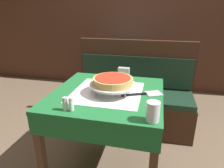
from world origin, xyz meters
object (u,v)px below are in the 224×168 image
Objects in this scene: pepper_shaker at (71,104)px; napkin_holder at (124,72)px; booth_bench at (132,102)px; pizza_server at (144,94)px; deep_dish_pizza at (113,81)px; dining_table_front at (107,104)px; salt_shaker at (65,104)px; pizza_pan_stand at (113,85)px; water_glass_near at (153,112)px; condiment_caddy at (128,48)px; dining_table_rear at (126,59)px.

pepper_shaker is 0.73m from napkin_holder.
booth_bench reaches higher than pizza_server.
deep_dish_pizza is (-0.05, -0.79, 0.55)m from booth_bench.
salt_shaker reaches higher than dining_table_front.
dining_table_front is at bearing -99.32° from napkin_holder.
napkin_holder reaches higher than pizza_server.
pizza_pan_stand is 1.15× the size of pizza_server.
deep_dish_pizza reaches higher than water_glass_near.
condiment_caddy is at bearing 102.88° from pizza_server.
dining_table_front is at bearing 168.32° from deep_dish_pizza.
salt_shaker is (-0.07, -1.88, 0.16)m from dining_table_rear.
water_glass_near is (0.35, -0.34, 0.16)m from dining_table_front.
dining_table_rear is at bearing 94.18° from dining_table_front.
dining_table_front is 9.52× the size of pepper_shaker.
dining_table_rear is (-0.11, 1.54, -0.01)m from dining_table_front.
water_glass_near is at bearing -47.88° from deep_dish_pizza.
salt_shaker is 0.85× the size of napkin_holder.
deep_dish_pizza reaches higher than dining_table_rear.
pizza_server is at bearing 2.90° from dining_table_front.
dining_table_front is 0.20m from deep_dish_pizza.
deep_dish_pizza is 3.45× the size of salt_shaker.
pizza_server is 3.48× the size of pepper_shaker.
pizza_pan_stand is at bearing 165.96° from deep_dish_pizza.
water_glass_near is (0.25, -1.13, 0.51)m from booth_bench.
pepper_shaker is at bearing -119.69° from deep_dish_pizza.
pizza_pan_stand is (-0.05, -0.79, 0.51)m from booth_bench.
booth_bench is at bearing -74.41° from dining_table_rear.
salt_shaker is at bearing 179.04° from water_glass_near.
deep_dish_pizza is at bearing -174.17° from pizza_server.
salt_shaker is at bearing 180.00° from pepper_shaker.
napkin_holder is (0.17, -1.18, 0.16)m from dining_table_rear.
pepper_shaker is at bearing 178.96° from water_glass_near.
salt_shaker is (-0.45, -0.35, 0.04)m from pizza_server.
dining_table_front is 0.51m from water_glass_near.
pizza_server is 2.58× the size of water_glass_near.
booth_bench is 1.25m from salt_shaker.
water_glass_near is (0.30, -0.33, -0.00)m from pizza_pan_stand.
pizza_server is 1.61m from condiment_caddy.
water_glass_near reaches higher than dining_table_front.
dining_table_front is 9.66× the size of salt_shaker.
napkin_holder is at bearing 87.76° from pizza_pan_stand.
napkin_holder is at bearing -95.41° from booth_bench.
pizza_pan_stand is at bearing -85.26° from condiment_caddy.
pepper_shaker is at bearing -91.61° from condiment_caddy.
water_glass_near is at bearing -78.00° from pizza_server.
water_glass_near is 1.35× the size of pepper_shaker.
deep_dish_pizza is 0.40m from salt_shaker.
salt_shaker is (-0.53, 0.01, -0.02)m from water_glass_near.
booth_bench reaches higher than pizza_pan_stand.
napkin_holder reaches higher than pizza_pan_stand.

